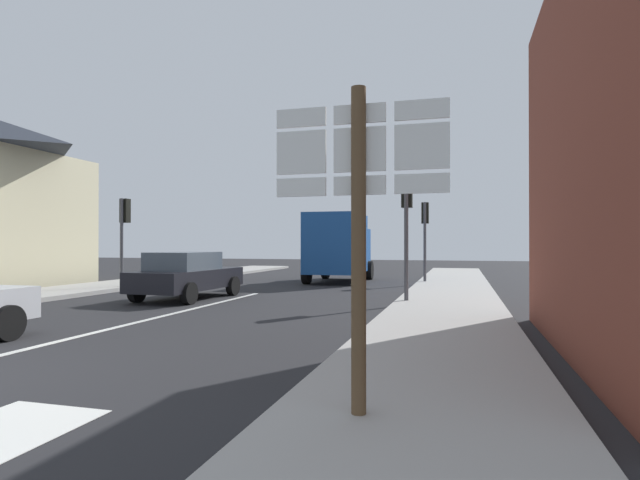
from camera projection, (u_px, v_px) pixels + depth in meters
name	position (u px, v px, depth m)	size (l,w,h in m)	color
ground_plane	(231.00, 300.00, 15.67)	(80.00, 80.00, 0.00)	#232326
sidewalk_right	(446.00, 314.00, 12.01)	(2.87, 44.00, 0.14)	#9E9B96
sidewalk_left	(8.00, 298.00, 15.49)	(2.87, 44.00, 0.14)	#9E9B96
lane_centre_stripe	(156.00, 318.00, 11.82)	(0.16, 12.00, 0.01)	silver
sedan_far	(187.00, 275.00, 15.90)	(2.08, 4.25, 1.47)	black
delivery_truck	(339.00, 246.00, 23.03)	(2.56, 5.04, 3.05)	#19478C
route_sign_post	(359.00, 214.00, 4.78)	(1.66, 0.14, 3.20)	brown
traffic_light_near_right	(407.00, 209.00, 14.44)	(0.30, 0.49, 3.66)	#47474C
traffic_light_far_right	(425.00, 224.00, 21.74)	(0.30, 0.49, 3.50)	#47474C
traffic_light_near_left	(124.00, 222.00, 19.08)	(0.30, 0.49, 3.42)	#47474C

